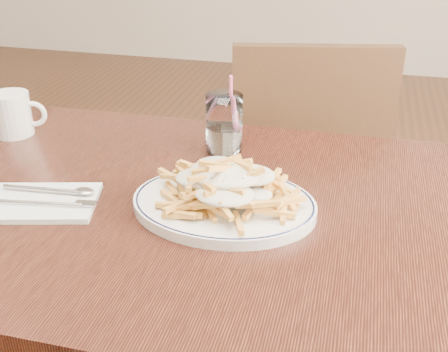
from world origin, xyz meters
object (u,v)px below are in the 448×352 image
(loaded_fries, at_px, (224,180))
(water_glass, at_px, (224,127))
(fries_plate, at_px, (224,204))
(coffee_mug, at_px, (13,114))
(chair_far, at_px, (304,170))
(table, at_px, (184,235))

(loaded_fries, bearing_deg, water_glass, 104.08)
(fries_plate, height_order, water_glass, water_glass)
(loaded_fries, bearing_deg, coffee_mug, 158.66)
(chair_far, height_order, coffee_mug, chair_far)
(table, height_order, fries_plate, fries_plate)
(loaded_fries, bearing_deg, table, 169.53)
(table, distance_m, loaded_fries, 0.16)
(table, relative_size, fries_plate, 2.93)
(table, height_order, coffee_mug, coffee_mug)
(loaded_fries, xyz_separation_m, coffee_mug, (-0.57, 0.22, -0.01))
(coffee_mug, bearing_deg, table, -23.12)
(table, xyz_separation_m, fries_plate, (0.09, -0.02, 0.09))
(fries_plate, bearing_deg, water_glass, 104.08)
(water_glass, bearing_deg, coffee_mug, -176.65)
(loaded_fries, bearing_deg, chair_far, 82.80)
(chair_far, relative_size, fries_plate, 2.26)
(chair_far, relative_size, coffee_mug, 7.25)
(table, xyz_separation_m, coffee_mug, (-0.48, 0.21, 0.13))
(table, bearing_deg, fries_plate, -10.47)
(water_glass, xyz_separation_m, coffee_mug, (-0.51, -0.03, -0.01))
(table, height_order, loaded_fries, loaded_fries)
(fries_plate, xyz_separation_m, water_glass, (-0.06, 0.25, 0.04))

